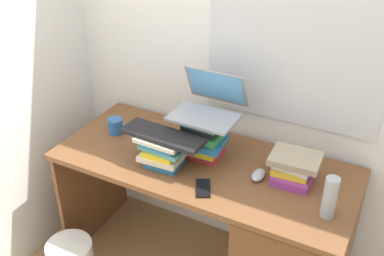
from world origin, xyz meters
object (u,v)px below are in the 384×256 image
Objects in this scene: desk at (271,241)px; laptop at (209,104)px; book_stack_tall at (202,138)px; book_stack_side at (294,167)px; keyboard at (163,136)px; book_stack_keyboard_riser at (163,151)px; mug at (116,126)px; cell_phone at (203,188)px; computer_mouse at (258,175)px; water_bottle at (330,198)px.

laptop reaches higher than desk.
book_stack_tall reaches higher than book_stack_side.
book_stack_keyboard_riser is at bearing -90.57° from keyboard.
keyboard is at bearing -122.08° from laptop.
desk is at bearing -3.24° from mug.
cell_phone is (0.13, -0.25, -0.10)m from book_stack_tall.
desk is 14.79× the size of computer_mouse.
mug is at bearing 177.77° from computer_mouse.
book_stack_tall is (-0.43, 0.08, 0.45)m from desk.
computer_mouse is (0.33, -0.12, -0.25)m from laptop.
desk is 3.66× the size of keyboard.
book_stack_tall is 0.48m from book_stack_side.
mug is at bearing -170.51° from laptop.
book_stack_keyboard_riser is 0.60× the size of keyboard.
laptop reaches higher than keyboard.
book_stack_side reaches higher than computer_mouse.
water_bottle is 0.57m from cell_phone.
book_stack_tall is 0.34m from computer_mouse.
water_bottle is (1.22, -0.15, 0.06)m from mug.
water_bottle is (0.36, -0.11, 0.08)m from computer_mouse.
cell_phone is (-0.20, -0.20, -0.01)m from computer_mouse.
book_stack_side is at bearing 18.65° from keyboard.
desk is 0.43m from book_stack_side.
book_stack_keyboard_riser reaches higher than book_stack_side.
water_bottle is (0.69, -0.23, -0.17)m from laptop.
desk is 1.04m from mug.
cell_phone is at bearing -142.16° from book_stack_side.
laptop reaches higher than computer_mouse.
desk is 12.94× the size of mug.
water_bottle is (0.25, -0.09, 0.45)m from desk.
book_stack_keyboard_riser reaches higher than mug.
book_stack_keyboard_riser is at bearing -19.54° from mug.
laptop is at bearing 161.10° from water_bottle.
book_stack_side is 0.17m from computer_mouse.
water_bottle reaches higher than keyboard.
book_stack_tall is at bearing 2.58° from mug.
mug is at bearing 160.46° from book_stack_keyboard_riser.
keyboard is at bearing 133.13° from cell_phone.
desk is 0.50m from cell_phone.
mug is (-0.53, -0.02, -0.06)m from book_stack_tall.
desk is 4.67× the size of laptop.
book_stack_keyboard_riser is 0.83m from water_bottle.
water_bottle is at bearing -41.36° from book_stack_side.
computer_mouse is 0.86m from mug.
book_stack_keyboard_riser is 0.48m from computer_mouse.
book_stack_keyboard_riser is 0.09m from keyboard.
book_stack_keyboard_riser is (-0.14, -0.16, -0.02)m from book_stack_tall.
mug reaches higher than desk.
book_stack_keyboard_riser is 0.29m from cell_phone.
book_stack_keyboard_riser is at bearing -130.09° from book_stack_tall.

